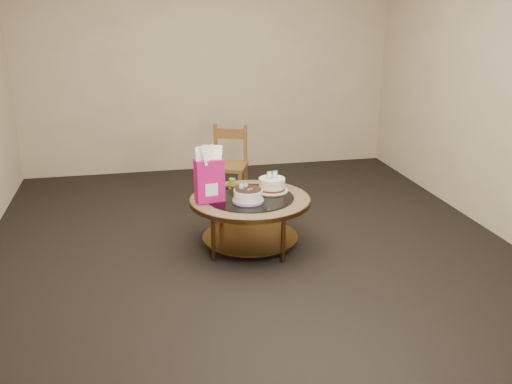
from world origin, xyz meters
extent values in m
plane|color=black|center=(0.00, 0.00, 0.00)|extent=(5.00, 5.00, 0.00)
cube|color=beige|center=(0.00, 2.50, 1.30)|extent=(4.50, 0.02, 2.60)
cube|color=beige|center=(0.00, -2.50, 1.30)|extent=(4.50, 0.02, 2.60)
cube|color=beige|center=(2.25, 0.00, 1.30)|extent=(0.02, 5.00, 2.60)
cylinder|color=brown|center=(0.35, 0.20, 0.21)|extent=(0.04, 0.04, 0.42)
cylinder|color=brown|center=(-0.20, 0.35, 0.21)|extent=(0.04, 0.04, 0.42)
cylinder|color=brown|center=(-0.35, -0.20, 0.21)|extent=(0.04, 0.04, 0.42)
cylinder|color=brown|center=(0.20, -0.35, 0.21)|extent=(0.04, 0.04, 0.42)
cylinder|color=brown|center=(0.00, 0.00, 0.10)|extent=(0.82, 0.82, 0.02)
cylinder|color=brown|center=(0.00, 0.00, 0.43)|extent=(1.02, 1.02, 0.04)
cylinder|color=#8D744E|center=(0.00, 0.00, 0.45)|extent=(1.00, 1.00, 0.01)
cylinder|color=black|center=(0.00, 0.00, 0.45)|extent=(0.74, 0.74, 0.01)
cylinder|color=#A288C0|center=(-0.04, -0.10, 0.47)|extent=(0.26, 0.26, 0.02)
cylinder|color=white|center=(-0.04, -0.10, 0.51)|extent=(0.24, 0.24, 0.10)
cylinder|color=black|center=(-0.04, -0.10, 0.56)|extent=(0.22, 0.22, 0.01)
sphere|color=#A288C0|center=(-0.08, -0.07, 0.58)|extent=(0.05, 0.05, 0.05)
sphere|color=#A288C0|center=(-0.05, -0.05, 0.58)|extent=(0.04, 0.04, 0.04)
sphere|color=#A288C0|center=(-0.09, -0.10, 0.58)|extent=(0.04, 0.04, 0.04)
cone|color=#20782D|center=(-0.05, -0.08, 0.57)|extent=(0.03, 0.03, 0.02)
cone|color=#20782D|center=(-0.11, -0.08, 0.57)|extent=(0.03, 0.03, 0.02)
cone|color=#20782D|center=(-0.03, -0.04, 0.57)|extent=(0.03, 0.03, 0.02)
cone|color=#20782D|center=(-0.08, -0.13, 0.57)|extent=(0.03, 0.03, 0.02)
cylinder|color=white|center=(0.22, 0.12, 0.46)|extent=(0.28, 0.28, 0.01)
cylinder|color=#472614|center=(0.22, 0.12, 0.48)|extent=(0.23, 0.23, 0.02)
cylinder|color=white|center=(0.22, 0.12, 0.53)|extent=(0.23, 0.23, 0.08)
cube|color=green|center=(0.19, 0.12, 0.61)|extent=(0.04, 0.02, 0.06)
cube|color=white|center=(0.19, 0.12, 0.61)|extent=(0.03, 0.02, 0.05)
cube|color=#429BE3|center=(0.24, 0.13, 0.61)|extent=(0.04, 0.02, 0.06)
cube|color=white|center=(0.24, 0.13, 0.61)|extent=(0.03, 0.02, 0.05)
cube|color=#DE1471|center=(-0.34, -0.02, 0.64)|extent=(0.25, 0.16, 0.35)
cube|color=white|center=(-0.34, -0.02, 0.57)|extent=(0.12, 0.14, 0.10)
cube|color=#DCC65A|center=(-0.10, 0.31, 0.46)|extent=(0.12, 0.12, 0.01)
cylinder|color=gold|center=(-0.10, 0.31, 0.47)|extent=(0.11, 0.11, 0.01)
cylinder|color=olive|center=(-0.10, 0.31, 0.51)|extent=(0.06, 0.06, 0.06)
cylinder|color=black|center=(-0.10, 0.31, 0.54)|extent=(0.00, 0.00, 0.01)
cube|color=brown|center=(0.00, 1.16, 0.40)|extent=(0.48, 0.48, 0.04)
cube|color=brown|center=(-0.20, 1.07, 0.20)|extent=(0.05, 0.05, 0.40)
cube|color=brown|center=(0.09, 0.96, 0.20)|extent=(0.05, 0.05, 0.40)
cube|color=brown|center=(-0.09, 1.37, 0.20)|extent=(0.05, 0.05, 0.40)
cube|color=brown|center=(0.21, 1.25, 0.20)|extent=(0.05, 0.05, 0.40)
cube|color=brown|center=(-0.09, 1.37, 0.60)|extent=(0.05, 0.05, 0.41)
cube|color=brown|center=(0.21, 1.25, 0.60)|extent=(0.05, 0.05, 0.41)
cube|color=brown|center=(0.06, 1.31, 0.71)|extent=(0.31, 0.14, 0.11)
camera|label=1|loc=(-0.90, -4.42, 2.04)|focal=40.00mm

